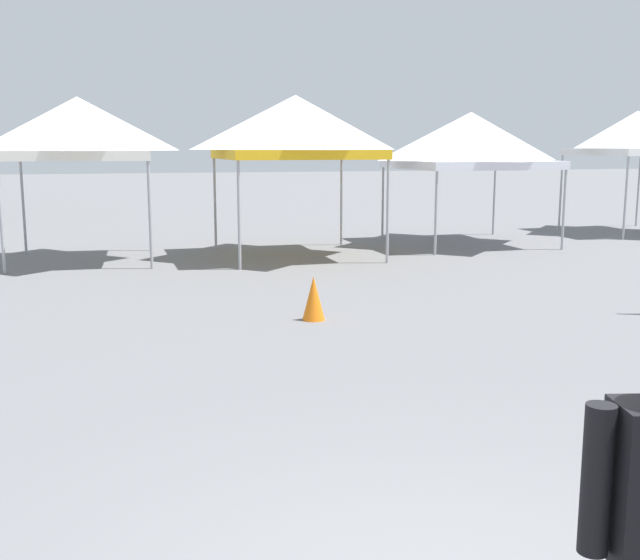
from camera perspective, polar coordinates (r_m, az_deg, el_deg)
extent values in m
cylinder|color=#9E9EA3|center=(15.82, -22.72, 4.63)|extent=(0.06, 0.06, 2.34)
cylinder|color=#9E9EA3|center=(15.58, -12.57, 5.09)|extent=(0.06, 0.06, 2.34)
cylinder|color=#9E9EA3|center=(18.55, -21.27, 5.39)|extent=(0.06, 0.06, 2.34)
cylinder|color=#9E9EA3|center=(18.35, -12.62, 5.78)|extent=(0.06, 0.06, 2.34)
pyramid|color=white|center=(16.98, -17.60, 11.06)|extent=(3.07, 3.07, 1.10)
cube|color=white|center=(16.97, -17.49, 8.87)|extent=(3.04, 3.04, 0.20)
cylinder|color=#9E9EA3|center=(15.17, -6.06, 5.17)|extent=(0.06, 0.06, 2.35)
cylinder|color=#9E9EA3|center=(16.03, 5.08, 5.44)|extent=(0.06, 0.06, 2.35)
cylinder|color=#9E9EA3|center=(18.25, -7.84, 5.93)|extent=(0.06, 0.06, 2.35)
cylinder|color=#9E9EA3|center=(18.97, 1.61, 6.16)|extent=(0.06, 0.06, 2.35)
pyramid|color=white|center=(17.00, -1.84, 11.67)|extent=(3.32, 3.32, 1.17)
cube|color=yellow|center=(16.99, -1.82, 9.36)|extent=(3.29, 3.29, 0.20)
cylinder|color=#9E9EA3|center=(17.36, 8.65, 5.26)|extent=(0.06, 0.06, 2.08)
cylinder|color=#9E9EA3|center=(18.99, 17.75, 5.29)|extent=(0.06, 0.06, 2.08)
cylinder|color=#9E9EA3|center=(20.39, 4.70, 6.01)|extent=(0.06, 0.06, 2.08)
cylinder|color=#9E9EA3|center=(21.79, 12.87, 6.05)|extent=(0.06, 0.06, 2.08)
pyramid|color=white|center=(19.52, 11.16, 10.47)|extent=(3.51, 3.51, 1.17)
cube|color=white|center=(19.52, 11.09, 8.46)|extent=(3.47, 3.47, 0.20)
cylinder|color=#9E9EA3|center=(21.61, 21.85, 5.94)|extent=(0.06, 0.06, 2.37)
cylinder|color=#9E9EA3|center=(23.81, 17.53, 6.50)|extent=(0.06, 0.06, 2.37)
cylinder|color=#9E9EA3|center=(25.54, 22.66, 6.39)|extent=(0.06, 0.06, 2.37)
pyramid|color=white|center=(23.55, 22.57, 10.32)|extent=(3.06, 3.06, 1.04)
cube|color=white|center=(23.54, 22.47, 8.82)|extent=(3.03, 3.03, 0.20)
cylinder|color=black|center=(2.99, 19.94, -13.82)|extent=(0.11, 0.11, 0.56)
cone|color=orange|center=(10.75, -0.48, -1.36)|extent=(0.32, 0.32, 0.63)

